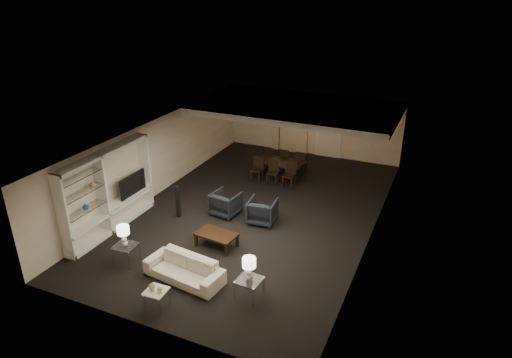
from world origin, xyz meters
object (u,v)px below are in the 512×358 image
object	(u,v)px
vase_blue	(85,206)
coffee_table	(217,240)
chair_fm	(286,160)
side_table_left	(126,254)
armchair_left	(226,203)
chair_nr	(289,175)
television	(130,184)
floor_lamp	(279,140)
chair_nm	(273,172)
armchair_right	(262,211)
chair_fl	(271,157)
dining_table	(279,169)
sofa	(184,269)
pendant_light	(304,122)
chair_nl	(257,169)
floor_speaker	(178,202)
table_lamp_left	(124,236)
vase_amber	(92,184)
chair_fr	(301,162)
side_table_right	(249,289)
marble_table	(157,299)
table_lamp_right	(249,269)

from	to	relation	value
vase_blue	coffee_table	bearing A→B (deg)	22.29
chair_fm	side_table_left	bearing A→B (deg)	81.21
armchair_left	chair_nr	xyz separation A→B (m)	(1.05, 2.64, 0.07)
television	armchair_left	bearing A→B (deg)	-63.86
side_table_left	floor_lamp	size ratio (longest dim) A/B	0.30
chair_nm	vase_blue	bearing A→B (deg)	-125.78
armchair_right	television	distance (m)	3.97
vase_blue	chair_fl	bearing A→B (deg)	70.96
television	dining_table	size ratio (longest dim) A/B	0.66
sofa	chair_fl	world-z (taller)	chair_fl
television	chair_nr	size ratio (longest dim) A/B	1.26
pendant_light	chair_fm	bearing A→B (deg)	-173.45
chair_nl	floor_speaker	bearing A→B (deg)	-108.37
armchair_left	table_lamp_left	xyz separation A→B (m)	(-1.10, -3.30, 0.41)
floor_lamp	table_lamp_left	bearing A→B (deg)	-96.93
vase_amber	chair_fr	xyz separation A→B (m)	(3.59, 6.57, -1.21)
vase_blue	side_table_right	bearing A→B (deg)	-3.69
chair_fl	floor_speaker	bearing A→B (deg)	82.69
dining_table	chair_fr	distance (m)	0.90
chair_nm	chair_fr	size ratio (longest dim) A/B	1.00
chair_nr	armchair_left	bearing A→B (deg)	-110.76
marble_table	armchair_right	bearing A→B (deg)	82.23
vase_amber	chair_fl	world-z (taller)	vase_amber
floor_speaker	chair_nr	bearing A→B (deg)	42.70
floor_lamp	table_lamp_right	bearing A→B (deg)	-73.13
armchair_left	pendant_light	bearing A→B (deg)	-97.88
armchair_right	vase_blue	size ratio (longest dim) A/B	4.50
sofa	chair_fl	distance (m)	7.28
chair_nr	floor_lamp	size ratio (longest dim) A/B	0.49
armchair_right	floor_speaker	xyz separation A→B (m)	(-2.42, -0.72, 0.14)
marble_table	chair_fm	distance (m)	8.34
armchair_right	vase_amber	xyz separation A→B (m)	(-3.74, -2.63, 1.28)
vase_blue	chair_nm	size ratio (longest dim) A/B	0.20
coffee_table	dining_table	size ratio (longest dim) A/B	0.65
floor_speaker	dining_table	bearing A→B (deg)	54.15
chair_nm	marble_table	bearing A→B (deg)	-96.57
side_table_right	coffee_table	bearing A→B (deg)	136.74
armchair_right	vase_blue	distance (m)	4.85
dining_table	chair_nm	world-z (taller)	chair_nm
coffee_table	chair_fl	xyz separation A→B (m)	(-0.75, 5.64, 0.24)
dining_table	coffee_table	bearing A→B (deg)	-85.37
table_lamp_left	chair_nr	world-z (taller)	table_lamp_left
side_table_right	vase_blue	size ratio (longest dim) A/B	3.02
marble_table	floor_lamp	size ratio (longest dim) A/B	0.25
vase_amber	side_table_right	bearing A→B (deg)	-7.86
marble_table	floor_speaker	xyz separation A→B (m)	(-1.82, 3.68, 0.28)
vase_blue	vase_amber	world-z (taller)	vase_amber
vase_blue	side_table_left	bearing A→B (deg)	-12.23
pendant_light	chair_fr	size ratio (longest dim) A/B	0.60
pendant_light	side_table_right	distance (m)	7.60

